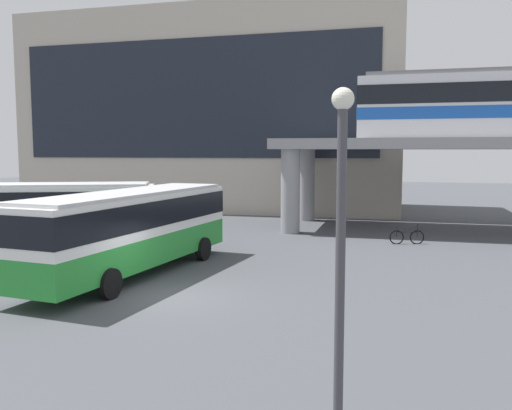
% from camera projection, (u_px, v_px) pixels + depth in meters
% --- Properties ---
extents(ground_plane, '(120.00, 120.00, 0.00)m').
position_uv_depth(ground_plane, '(250.00, 245.00, 27.00)').
color(ground_plane, '#47494F').
extents(station_building, '(30.58, 11.69, 15.69)m').
position_uv_depth(station_building, '(217.00, 114.00, 45.41)').
color(station_building, '#B2A899').
rests_on(station_building, ground_plane).
extents(bus_main, '(3.81, 11.26, 3.22)m').
position_uv_depth(bus_main, '(131.00, 224.00, 20.30)').
color(bus_main, '#268C33').
rests_on(bus_main, ground_plane).
extents(bus_secondary, '(11.19, 6.49, 3.22)m').
position_uv_depth(bus_secondary, '(34.00, 210.00, 25.10)').
color(bus_secondary, teal).
rests_on(bus_secondary, ground_plane).
extents(bicycle_black, '(1.74, 0.55, 1.04)m').
position_uv_depth(bicycle_black, '(407.00, 237.00, 27.35)').
color(bicycle_black, black).
rests_on(bicycle_black, ground_plane).
extents(lamp_post, '(0.36, 0.36, 5.72)m').
position_uv_depth(lamp_post, '(341.00, 234.00, 8.56)').
color(lamp_post, '#3F3F44').
rests_on(lamp_post, ground_plane).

